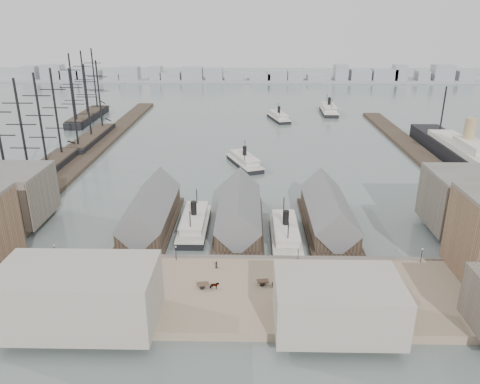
{
  "coord_description": "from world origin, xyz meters",
  "views": [
    {
      "loc": [
        2.86,
        -108.53,
        59.11
      ],
      "look_at": [
        0.0,
        30.0,
        6.0
      ],
      "focal_mm": 35.0,
      "sensor_mm": 36.0,
      "label": 1
    }
  ],
  "objects_px": {
    "horse_cart_left": "(68,270)",
    "horse_cart_right": "(271,283)",
    "ocean_steamer": "(466,156)",
    "ferry_docked_west": "(194,223)",
    "tram": "(381,280)",
    "horse_cart_center": "(211,286)"
  },
  "relations": [
    {
      "from": "ocean_steamer",
      "to": "horse_cart_right",
      "type": "xyz_separation_m",
      "value": [
        -84.09,
        -96.49,
        -1.49
      ]
    },
    {
      "from": "ocean_steamer",
      "to": "horse_cart_right",
      "type": "relative_size",
      "value": 21.02
    },
    {
      "from": "ocean_steamer",
      "to": "horse_cart_left",
      "type": "xyz_separation_m",
      "value": [
        -131.55,
        -91.79,
        -1.49
      ]
    },
    {
      "from": "horse_cart_left",
      "to": "horse_cart_right",
      "type": "xyz_separation_m",
      "value": [
        47.45,
        -4.71,
        -0.0
      ]
    },
    {
      "from": "ferry_docked_west",
      "to": "horse_cart_left",
      "type": "xyz_separation_m",
      "value": [
        -26.55,
        -28.17,
        0.58
      ]
    },
    {
      "from": "horse_cart_left",
      "to": "horse_cart_right",
      "type": "relative_size",
      "value": 1.0
    },
    {
      "from": "ocean_steamer",
      "to": "tram",
      "type": "distance_m",
      "value": 113.59
    },
    {
      "from": "horse_cart_right",
      "to": "ocean_steamer",
      "type": "bearing_deg",
      "value": -50.62
    },
    {
      "from": "ferry_docked_west",
      "to": "ocean_steamer",
      "type": "height_order",
      "value": "ocean_steamer"
    },
    {
      "from": "ocean_steamer",
      "to": "tram",
      "type": "xyz_separation_m",
      "value": [
        -59.76,
        -96.59,
        -0.3
      ]
    },
    {
      "from": "horse_cart_left",
      "to": "tram",
      "type": "bearing_deg",
      "value": -84.28
    },
    {
      "from": "ferry_docked_west",
      "to": "ocean_steamer",
      "type": "relative_size",
      "value": 0.26
    },
    {
      "from": "ferry_docked_west",
      "to": "horse_cart_center",
      "type": "xyz_separation_m",
      "value": [
        7.71,
        -34.44,
        0.66
      ]
    },
    {
      "from": "ocean_steamer",
      "to": "horse_cart_right",
      "type": "height_order",
      "value": "ocean_steamer"
    },
    {
      "from": "ocean_steamer",
      "to": "tram",
      "type": "height_order",
      "value": "ocean_steamer"
    },
    {
      "from": "horse_cart_left",
      "to": "horse_cart_center",
      "type": "relative_size",
      "value": 0.94
    },
    {
      "from": "ferry_docked_west",
      "to": "tram",
      "type": "distance_m",
      "value": 56.01
    },
    {
      "from": "horse_cart_center",
      "to": "horse_cart_right",
      "type": "distance_m",
      "value": 13.28
    },
    {
      "from": "ferry_docked_west",
      "to": "tram",
      "type": "height_order",
      "value": "ferry_docked_west"
    },
    {
      "from": "horse_cart_left",
      "to": "horse_cart_right",
      "type": "bearing_deg",
      "value": -86.11
    },
    {
      "from": "ferry_docked_west",
      "to": "horse_cart_right",
      "type": "relative_size",
      "value": 5.56
    },
    {
      "from": "ferry_docked_west",
      "to": "horse_cart_center",
      "type": "bearing_deg",
      "value": -77.38
    }
  ]
}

